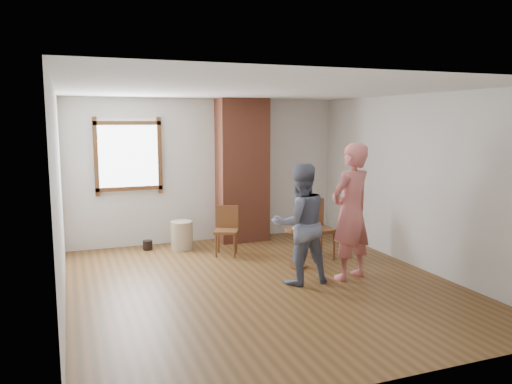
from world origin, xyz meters
TOP-DOWN VIEW (x-y plane):
  - ground at (0.00, 0.00)m, footprint 5.50×5.50m
  - room_shell at (-0.06, 0.61)m, footprint 5.04×5.52m
  - brick_chimney at (0.60, 2.50)m, footprint 0.90×0.50m
  - stoneware_crock at (-0.60, 2.25)m, footprint 0.44×0.44m
  - dark_pot at (-1.17, 2.40)m, footprint 0.20×0.20m
  - dining_chair_left at (0.03, 1.66)m, footprint 0.49×0.49m
  - dining_chair_right at (1.31, 0.94)m, footprint 0.49×0.49m
  - side_table at (0.81, 0.55)m, footprint 0.40×0.40m
  - cake_plate at (0.81, 0.55)m, footprint 0.18×0.18m
  - cake_slice at (0.82, 0.55)m, footprint 0.08×0.07m
  - man at (0.51, -0.11)m, footprint 0.81×0.63m
  - person_pink at (1.25, -0.20)m, footprint 0.81×0.66m

SIDE VIEW (x-z plane):
  - ground at x=0.00m, z-range 0.00..0.00m
  - dark_pot at x=-1.17m, z-range 0.00..0.16m
  - stoneware_crock at x=-0.60m, z-range 0.00..0.48m
  - side_table at x=0.81m, z-range 0.10..0.70m
  - dining_chair_left at x=0.03m, z-range 0.05..0.85m
  - dining_chair_right at x=1.31m, z-range 0.06..1.00m
  - cake_plate at x=0.81m, z-range 0.60..0.61m
  - cake_slice at x=0.82m, z-range 0.61..0.67m
  - man at x=0.51m, z-range 0.00..1.65m
  - person_pink at x=1.25m, z-range 0.00..1.91m
  - brick_chimney at x=0.60m, z-range 0.00..2.60m
  - room_shell at x=-0.06m, z-range 0.50..3.12m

